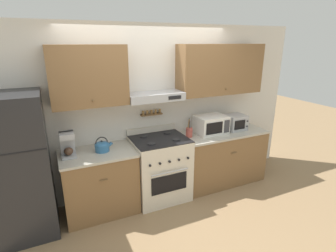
% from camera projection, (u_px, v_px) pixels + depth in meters
% --- Properties ---
extents(ground_plane, '(16.00, 16.00, 0.00)m').
position_uv_depth(ground_plane, '(169.00, 207.00, 3.82)').
color(ground_plane, '#937551').
extents(wall_back, '(5.20, 0.46, 2.55)m').
position_uv_depth(wall_back, '(158.00, 97.00, 3.94)').
color(wall_back, silver).
rests_on(wall_back, ground_plane).
extents(counter_left, '(0.98, 0.67, 0.89)m').
position_uv_depth(counter_left, '(100.00, 182.00, 3.62)').
color(counter_left, brown).
rests_on(counter_left, ground_plane).
extents(counter_right, '(1.45, 0.67, 0.89)m').
position_uv_depth(counter_right, '(221.00, 156.00, 4.42)').
color(counter_right, brown).
rests_on(counter_right, ground_plane).
extents(stove_range, '(0.79, 0.71, 1.04)m').
position_uv_depth(stove_range, '(160.00, 168.00, 3.94)').
color(stove_range, beige).
rests_on(stove_range, ground_plane).
extents(refrigerator, '(0.73, 0.73, 1.76)m').
position_uv_depth(refrigerator, '(17.00, 168.00, 3.07)').
color(refrigerator, '#232326').
rests_on(refrigerator, ground_plane).
extents(tea_kettle, '(0.24, 0.19, 0.20)m').
position_uv_depth(tea_kettle, '(102.00, 146.00, 3.50)').
color(tea_kettle, teal).
rests_on(tea_kettle, counter_left).
extents(coffee_maker, '(0.18, 0.21, 0.32)m').
position_uv_depth(coffee_maker, '(67.00, 144.00, 3.33)').
color(coffee_maker, '#ADAFB5').
rests_on(coffee_maker, counter_left).
extents(microwave, '(0.48, 0.38, 0.28)m').
position_uv_depth(microwave, '(211.00, 124.00, 4.18)').
color(microwave, white).
rests_on(microwave, counter_right).
extents(utensil_crock, '(0.10, 0.10, 0.30)m').
position_uv_depth(utensil_crock, '(189.00, 132.00, 4.03)').
color(utensil_crock, '#B24C42').
rests_on(utensil_crock, counter_right).
extents(toaster_oven, '(0.32, 0.31, 0.25)m').
position_uv_depth(toaster_oven, '(235.00, 122.00, 4.36)').
color(toaster_oven, '#ADAFB5').
rests_on(toaster_oven, counter_right).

